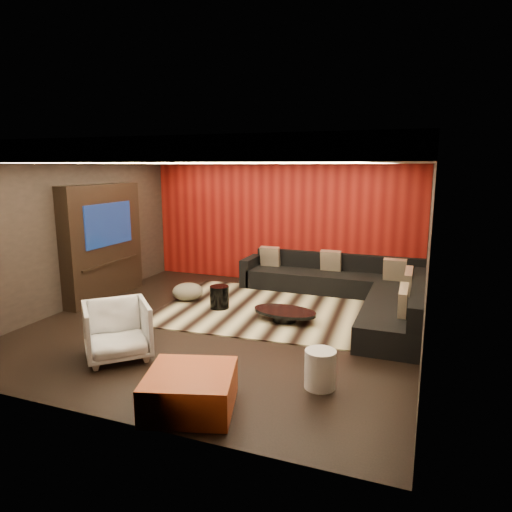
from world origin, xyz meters
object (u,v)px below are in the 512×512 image
at_px(armchair, 117,330).
at_px(orange_ottoman, 190,390).
at_px(white_side_table, 320,369).
at_px(sectional_sofa, 352,290).
at_px(coffee_table, 285,315).
at_px(drum_stool, 219,297).

bearing_deg(armchair, orange_ottoman, -71.83).
xyz_separation_m(white_side_table, armchair, (-2.74, -0.13, 0.16)).
bearing_deg(sectional_sofa, coffee_table, -122.14).
height_order(coffee_table, drum_stool, drum_stool).
height_order(armchair, sectional_sofa, armchair).
distance_m(coffee_table, sectional_sofa, 1.65).
distance_m(drum_stool, armchair, 2.43).
bearing_deg(coffee_table, orange_ottoman, -92.45).
bearing_deg(coffee_table, white_side_table, -62.40).
bearing_deg(white_side_table, coffee_table, 117.60).
distance_m(drum_stool, sectional_sofa, 2.47).
relative_size(coffee_table, sectional_sofa, 0.30).
bearing_deg(white_side_table, orange_ottoman, -141.48).
bearing_deg(armchair, drum_stool, 36.86).
bearing_deg(white_side_table, drum_stool, 136.23).
relative_size(armchair, sectional_sofa, 0.23).
bearing_deg(armchair, white_side_table, -41.43).
distance_m(coffee_table, drum_stool, 1.33).
bearing_deg(armchair, sectional_sofa, 10.09).
distance_m(orange_ottoman, armchair, 1.76).
bearing_deg(orange_ottoman, white_side_table, 38.52).
relative_size(drum_stool, white_side_table, 0.89).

